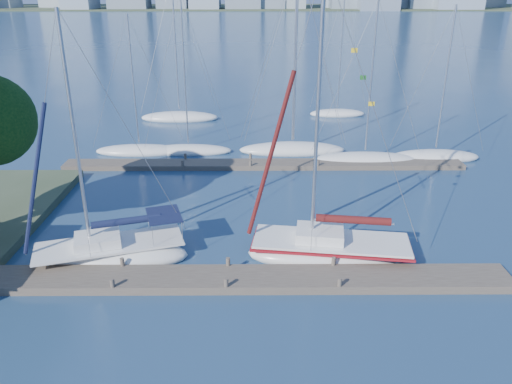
{
  "coord_description": "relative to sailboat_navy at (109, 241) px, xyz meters",
  "views": [
    {
      "loc": [
        1.19,
        -19.62,
        12.65
      ],
      "look_at": [
        1.34,
        4.0,
        2.88
      ],
      "focal_mm": 35.0,
      "sensor_mm": 36.0,
      "label": 1
    }
  ],
  "objects": [
    {
      "name": "bg_boat_6",
      "position": [
        -0.36,
        28.15,
        -0.72
      ],
      "size": [
        8.19,
        5.47,
        13.93
      ],
      "rotation": [
        0.0,
        0.0,
        0.42
      ],
      "color": "white",
      "rests_on": "ground"
    },
    {
      "name": "bg_boat_3",
      "position": [
        10.42,
        17.28,
        -0.72
      ],
      "size": [
        8.17,
        2.96,
        15.1
      ],
      "rotation": [
        0.0,
        0.0,
        0.06
      ],
      "color": "white",
      "rests_on": "ground"
    },
    {
      "name": "bg_boat_4",
      "position": [
        15.77,
        14.77,
        -0.77
      ],
      "size": [
        8.32,
        2.55,
        12.27
      ],
      "rotation": [
        0.0,
        0.0,
        -0.04
      ],
      "color": "white",
      "rests_on": "ground"
    },
    {
      "name": "bg_boat_1",
      "position": [
        1.84,
        17.23,
        -0.78
      ],
      "size": [
        7.3,
        4.12,
        12.65
      ],
      "rotation": [
        0.0,
        0.0,
        0.33
      ],
      "color": "white",
      "rests_on": "ground"
    },
    {
      "name": "far_dock",
      "position": [
        7.92,
        13.78,
        -0.84
      ],
      "size": [
        30.0,
        1.8,
        0.36
      ],
      "primitive_type": "cube",
      "color": "#4C4037",
      "rests_on": "ground"
    },
    {
      "name": "bg_boat_7",
      "position": [
        16.03,
        29.9,
        -0.76
      ],
      "size": [
        5.9,
        2.37,
        13.17
      ],
      "rotation": [
        0.0,
        0.0,
        -0.06
      ],
      "color": "white",
      "rests_on": "ground"
    },
    {
      "name": "bg_boat_0",
      "position": [
        -2.15,
        17.14,
        -0.78
      ],
      "size": [
        7.46,
        4.12,
        11.11
      ],
      "rotation": [
        0.0,
        0.0,
        0.3
      ],
      "color": "white",
      "rests_on": "ground"
    },
    {
      "name": "sailboat_maroon",
      "position": [
        10.98,
        0.16,
        0.12
      ],
      "size": [
        8.58,
        3.84,
        14.24
      ],
      "rotation": [
        0.0,
        0.0,
        -0.14
      ],
      "color": "white",
      "rests_on": "ground"
    },
    {
      "name": "near_dock",
      "position": [
        5.92,
        -2.22,
        -0.82
      ],
      "size": [
        26.0,
        2.0,
        0.4
      ],
      "primitive_type": "cube",
      "color": "#4C4037",
      "rests_on": "ground"
    },
    {
      "name": "ground",
      "position": [
        5.92,
        -2.22,
        -1.02
      ],
      "size": [
        700.0,
        700.0,
        0.0
      ],
      "primitive_type": "plane",
      "color": "navy",
      "rests_on": "ground"
    },
    {
      "name": "bg_boat_2",
      "position": [
        10.32,
        17.25,
        -0.73
      ],
      "size": [
        8.96,
        4.28,
        15.09
      ],
      "rotation": [
        0.0,
        0.0,
        -0.22
      ],
      "color": "white",
      "rests_on": "ground"
    },
    {
      "name": "sailboat_navy",
      "position": [
        0.0,
        0.0,
        0.0
      ],
      "size": [
        8.06,
        4.65,
        12.41
      ],
      "rotation": [
        0.0,
        0.0,
        0.3
      ],
      "color": "white",
      "rests_on": "ground"
    },
    {
      "name": "bg_boat_5",
      "position": [
        21.43,
        15.4,
        -0.76
      ],
      "size": [
        7.27,
        3.42,
        11.84
      ],
      "rotation": [
        0.0,
        0.0,
        -0.17
      ],
      "color": "white",
      "rests_on": "ground"
    },
    {
      "name": "far_shore",
      "position": [
        5.92,
        317.78,
        -1.02
      ],
      "size": [
        800.0,
        100.0,
        1.5
      ],
      "primitive_type": "cube",
      "color": "#38472D",
      "rests_on": "ground"
    }
  ]
}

